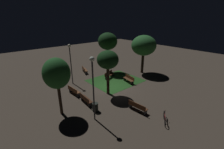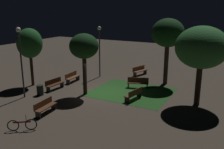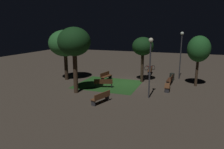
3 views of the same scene
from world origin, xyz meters
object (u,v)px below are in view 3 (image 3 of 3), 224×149
Objects in this scene: bench_corner at (101,97)px; tree_lawn_side at (199,49)px; bench_lawn_edge at (170,79)px; lamp_post_near_wall at (150,58)px; tree_back_right at (65,43)px; bench_by_lamp at (103,83)px; bench_front_left at (106,76)px; tree_right_canopy at (143,47)px; bench_path_side at (168,85)px; lamp_post_plaza_west at (181,48)px; bench_front_right at (150,70)px; bicycle at (150,68)px; tree_left_canopy at (74,42)px; trash_bin at (172,77)px.

bench_corner is 10.94m from tree_lawn_side.
bench_lawn_edge is 6.10m from lamp_post_near_wall.
tree_back_right is 10.38m from lamp_post_near_wall.
bench_front_left is at bearing 17.51° from bench_by_lamp.
tree_back_right is at bearing 103.41° from tree_right_canopy.
tree_back_right is 8.45m from tree_right_canopy.
lamp_post_near_wall reaches higher than bench_path_side.
tree_back_right is 12.86m from lamp_post_plaza_west.
bench_corner is at bearing 171.79° from bench_front_right.
tree_back_right is 4.10× the size of bicycle.
bench_by_lamp is (-3.71, 6.02, 0.00)m from bench_lawn_edge.
lamp_post_plaza_west is 3.94× the size of bicycle.
bench_path_side is 9.56m from bicycle.
bench_lawn_edge is at bearing -13.87° from lamp_post_near_wall.
tree_lawn_side is 0.94× the size of lamp_post_plaza_west.
bench_corner is 5.40m from tree_left_canopy.
bench_lawn_edge is at bearing -79.00° from tree_back_right.
tree_lawn_side is 1.04× the size of tree_right_canopy.
tree_right_canopy is at bearing -81.03° from bench_front_left.
bench_path_side is 0.31× the size of tree_left_canopy.
tree_back_right is (-6.31, 8.38, 3.58)m from bench_front_right.
bench_front_right is at bearing 66.60° from lamp_post_plaza_west.
bicycle is (2.39, 0.53, -0.14)m from bench_front_right.
bench_front_right is 0.37× the size of tree_lawn_side.
lamp_post_near_wall is at bearing -52.18° from bench_corner.
bicycle is at bearing 27.14° from bench_lawn_edge.
bicycle is (12.57, -4.37, -4.16)m from tree_left_canopy.
lamp_post_plaza_west is 6.61× the size of trash_bin.
bench_lawn_edge is at bearing 163.99° from lamp_post_plaza_west.
bicycle reaches higher than bench_by_lamp.
bench_front_right is 1.36× the size of bicycle.
tree_right_canopy is at bearing -176.88° from bicycle.
tree_left_canopy is (-10.19, 4.91, 4.02)m from bench_front_right.
tree_back_right is at bearing 99.17° from tree_lawn_side.
bench_front_left is at bearing 95.29° from tree_lawn_side.
tree_back_right reaches higher than bench_path_side.
trash_bin is at bearing -58.10° from tree_right_canopy.
lamp_post_near_wall is at bearing 144.49° from tree_lawn_side.
tree_lawn_side is 5.45m from tree_right_canopy.
bench_path_side is 4.09m from trash_bin.
tree_lawn_side is 6.48m from lamp_post_near_wall.
bench_lawn_edge is 4.08m from lamp_post_plaza_west.
trash_bin is at bearing -145.33° from bicycle.
bench_lawn_edge is at bearing 90.72° from tree_lawn_side.
tree_lawn_side reaches higher than bench_front_left.
tree_lawn_side is 3.09m from lamp_post_plaza_west.
lamp_post_plaza_west is (4.77, -11.93, -0.53)m from tree_back_right.
trash_bin is (-2.48, -2.83, -0.08)m from bench_front_right.
bench_by_lamp is (-1.27, 6.02, 0.00)m from bench_path_side.
bench_by_lamp is at bearing 113.78° from tree_lawn_side.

